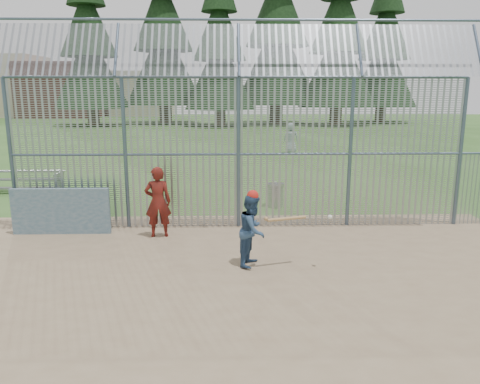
{
  "coord_description": "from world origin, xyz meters",
  "views": [
    {
      "loc": [
        -0.3,
        -8.87,
        3.71
      ],
      "look_at": [
        0.0,
        2.0,
        1.3
      ],
      "focal_mm": 35.0,
      "sensor_mm": 36.0,
      "label": 1
    }
  ],
  "objects_px": {
    "batter": "(253,230)",
    "bleacher": "(21,181)",
    "trash_can": "(275,195)",
    "dugout_wall": "(61,211)",
    "onlooker": "(158,202)"
  },
  "relations": [
    {
      "from": "batter",
      "to": "bleacher",
      "type": "distance_m",
      "value": 11.12
    },
    {
      "from": "batter",
      "to": "trash_can",
      "type": "relative_size",
      "value": 1.87
    },
    {
      "from": "dugout_wall",
      "to": "trash_can",
      "type": "xyz_separation_m",
      "value": [
        5.84,
        2.8,
        -0.24
      ]
    },
    {
      "from": "dugout_wall",
      "to": "bleacher",
      "type": "bearing_deg",
      "value": 121.96
    },
    {
      "from": "batter",
      "to": "onlooker",
      "type": "distance_m",
      "value": 3.06
    },
    {
      "from": "onlooker",
      "to": "trash_can",
      "type": "height_order",
      "value": "onlooker"
    },
    {
      "from": "dugout_wall",
      "to": "trash_can",
      "type": "relative_size",
      "value": 3.05
    },
    {
      "from": "batter",
      "to": "bleacher",
      "type": "xyz_separation_m",
      "value": [
        -8.12,
        7.6,
        -0.38
      ]
    },
    {
      "from": "dugout_wall",
      "to": "bleacher",
      "type": "height_order",
      "value": "dugout_wall"
    },
    {
      "from": "onlooker",
      "to": "bleacher",
      "type": "xyz_separation_m",
      "value": [
        -5.84,
        5.56,
        -0.51
      ]
    },
    {
      "from": "dugout_wall",
      "to": "bleacher",
      "type": "xyz_separation_m",
      "value": [
        -3.29,
        5.28,
        -0.21
      ]
    },
    {
      "from": "dugout_wall",
      "to": "bleacher",
      "type": "relative_size",
      "value": 0.83
    },
    {
      "from": "dugout_wall",
      "to": "batter",
      "type": "height_order",
      "value": "batter"
    },
    {
      "from": "onlooker",
      "to": "trash_can",
      "type": "relative_size",
      "value": 2.2
    },
    {
      "from": "dugout_wall",
      "to": "batter",
      "type": "distance_m",
      "value": 5.36
    }
  ]
}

